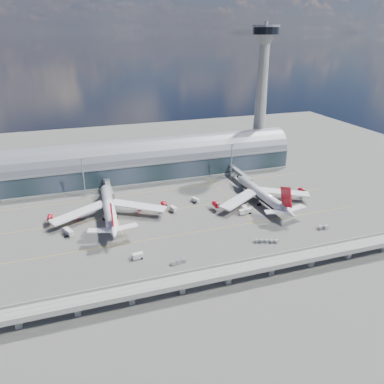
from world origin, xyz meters
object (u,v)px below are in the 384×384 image
object	(u,v)px
control_tower	(261,97)
service_truck_1	(138,256)
floodlight_mast_left	(83,177)
cargo_train_0	(179,262)
service_truck_4	(173,209)
floodlight_mast_right	(232,161)
service_truck_2	(245,211)
cargo_train_2	(323,227)
airliner_left	(109,208)
service_truck_0	(69,232)
cargo_train_1	(266,241)
service_truck_5	(195,200)
airliner_right	(262,195)
service_truck_3	(245,210)

from	to	relation	value
control_tower	service_truck_1	size ratio (longest dim) A/B	20.17
floodlight_mast_left	cargo_train_0	size ratio (longest dim) A/B	3.40
service_truck_4	floodlight_mast_right	bearing A→B (deg)	20.76
control_tower	service_truck_4	distance (m)	120.81
control_tower	service_truck_2	world-z (taller)	control_tower
service_truck_1	cargo_train_0	world-z (taller)	service_truck_1
floodlight_mast_right	cargo_train_0	bearing A→B (deg)	-125.98
cargo_train_2	floodlight_mast_left	bearing A→B (deg)	41.03
airliner_left	cargo_train_2	world-z (taller)	airliner_left
service_truck_0	cargo_train_1	distance (m)	100.43
floodlight_mast_right	cargo_train_1	xyz separation A→B (m)	(-18.95, -86.18, -12.80)
cargo_train_0	cargo_train_1	bearing A→B (deg)	-76.84
cargo_train_0	airliner_left	bearing A→B (deg)	31.87
control_tower	cargo_train_1	bearing A→B (deg)	-115.29
floodlight_mast_left	cargo_train_0	xyz separation A→B (m)	(34.73, -89.92, -12.77)
floodlight_mast_right	service_truck_5	bearing A→B (deg)	-141.20
control_tower	service_truck_4	world-z (taller)	control_tower
floodlight_mast_left	airliner_left	world-z (taller)	floodlight_mast_left
floodlight_mast_right	airliner_right	world-z (taller)	floodlight_mast_right
floodlight_mast_right	cargo_train_2	world-z (taller)	floodlight_mast_right
control_tower	service_truck_4	size ratio (longest dim) A/B	18.09
airliner_left	cargo_train_0	bearing A→B (deg)	-64.16
control_tower	service_truck_1	xyz separation A→B (m)	(-117.00, -108.17, -50.20)
cargo_train_0	airliner_right	bearing A→B (deg)	-46.71
service_truck_0	service_truck_2	distance (m)	96.83
cargo_train_0	cargo_train_2	distance (m)	81.83
service_truck_5	cargo_train_2	distance (m)	75.44
service_truck_1	cargo_train_1	bearing A→B (deg)	-100.92
floodlight_mast_left	service_truck_4	xyz separation A→B (m)	(46.96, -37.84, -12.10)
service_truck_2	service_truck_4	xyz separation A→B (m)	(-38.17, 15.99, 0.02)
service_truck_4	cargo_train_2	distance (m)	82.87
service_truck_1	airliner_right	bearing A→B (deg)	-71.88
service_truck_3	cargo_train_1	distance (m)	34.48
cargo_train_0	floodlight_mast_right	bearing A→B (deg)	-27.43
floodlight_mast_left	service_truck_5	size ratio (longest dim) A/B	4.39
cargo_train_1	airliner_right	bearing A→B (deg)	-45.84
control_tower	floodlight_mast_left	world-z (taller)	control_tower
control_tower	cargo_train_0	bearing A→B (deg)	-130.38
service_truck_2	cargo_train_1	distance (m)	32.61
service_truck_0	cargo_train_2	size ratio (longest dim) A/B	1.33
floodlight_mast_left	cargo_train_2	world-z (taller)	floodlight_mast_left
airliner_right	service_truck_1	size ratio (longest dim) A/B	12.89
airliner_right	service_truck_5	world-z (taller)	airliner_right
service_truck_2	service_truck_5	xyz separation A→B (m)	(-21.74, 24.40, -0.17)
airliner_right	service_truck_4	xyz separation A→B (m)	(-54.16, 6.02, -3.88)
service_truck_3	cargo_train_2	xyz separation A→B (m)	(30.39, -31.17, -0.69)
control_tower	floodlight_mast_left	size ratio (longest dim) A/B	4.01
airliner_left	floodlight_mast_right	bearing A→B (deg)	23.79
airliner_right	cargo_train_0	size ratio (longest dim) A/B	8.71
floodlight_mast_left	airliner_right	size ratio (longest dim) A/B	0.39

